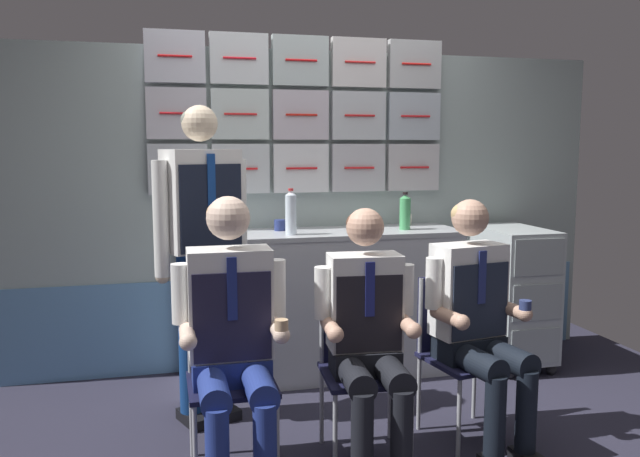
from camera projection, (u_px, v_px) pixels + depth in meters
ground at (372, 450)px, 3.25m from camera, size 4.80×4.80×0.04m
galley_bulkhead at (308, 200)px, 4.42m from camera, size 4.20×0.14×2.24m
galley_counter at (320, 303)px, 4.24m from camera, size 1.87×0.53×0.96m
service_trolley at (511, 292)px, 4.43m from camera, size 0.40×0.65×0.96m
folding_chair_left at (229, 359)px, 3.04m from camera, size 0.40×0.41×0.83m
crew_member_left at (232, 326)px, 2.87m from camera, size 0.52×0.64×1.29m
folding_chair_right at (360, 351)px, 3.17m from camera, size 0.43×0.43×0.83m
crew_member_right at (368, 328)px, 2.99m from camera, size 0.48×0.61×1.22m
folding_chair_by_counter at (458, 338)px, 3.37m from camera, size 0.46×0.46×0.83m
crew_member_by_counter at (478, 313)px, 3.21m from camera, size 0.50×0.65×1.25m
crew_member_standing at (202, 234)px, 3.46m from camera, size 0.51×0.37×1.73m
water_bottle_tall at (291, 213)px, 4.00m from camera, size 0.07×0.07×0.29m
water_bottle_clear at (405, 212)px, 4.25m from camera, size 0.07×0.07×0.25m
espresso_cup_small at (204, 231)px, 3.90m from camera, size 0.06×0.06×0.07m
coffee_cup_white at (280, 225)px, 4.21m from camera, size 0.07×0.07×0.07m
paper_cup_blue at (408, 219)px, 4.51m from camera, size 0.06×0.06×0.08m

